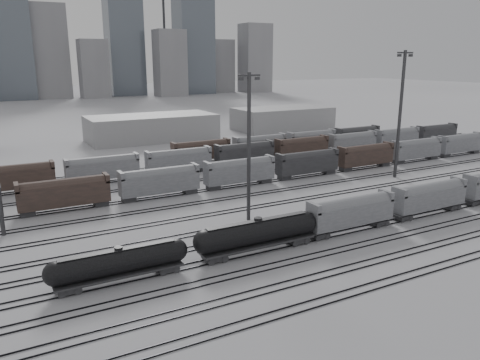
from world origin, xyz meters
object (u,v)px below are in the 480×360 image
tank_car_a (119,263)px  light_mast_c (249,144)px  tank_car_b (258,233)px  hopper_car_b (429,196)px  hopper_car_a (351,211)px

tank_car_a → light_mast_c: 28.47m
light_mast_c → tank_car_a: bearing=-153.5°
tank_car_b → hopper_car_b: bearing=0.0°
hopper_car_a → tank_car_b: bearing=180.0°
tank_car_b → hopper_car_a: 16.15m
tank_car_b → hopper_car_a: (16.14, 0.00, 0.57)m
tank_car_a → light_mast_c: size_ratio=0.72×
tank_car_a → light_mast_c: bearing=26.5°
hopper_car_a → hopper_car_b: 16.90m
tank_car_b → hopper_car_b: (33.04, 0.00, 0.60)m
tank_car_a → hopper_car_b: (51.66, 0.00, 0.87)m
hopper_car_b → tank_car_b: bearing=180.0°
hopper_car_b → light_mast_c: 31.58m
tank_car_a → hopper_car_b: bearing=0.0°
tank_car_a → tank_car_b: (18.62, 0.00, 0.27)m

